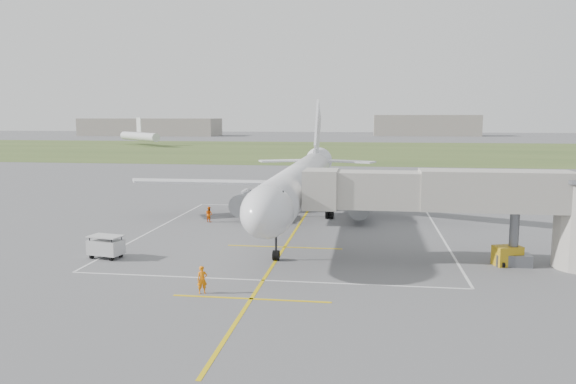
# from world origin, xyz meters

# --- Properties ---
(ground) EXTENTS (700.00, 700.00, 0.00)m
(ground) POSITION_xyz_m (0.00, 0.00, 0.00)
(ground) COLOR #5B5B5E
(ground) RESTS_ON ground
(grass_strip) EXTENTS (700.00, 120.00, 0.02)m
(grass_strip) POSITION_xyz_m (0.00, 130.00, 0.01)
(grass_strip) COLOR #3B5023
(grass_strip) RESTS_ON ground
(apron_markings) EXTENTS (28.20, 60.00, 0.01)m
(apron_markings) POSITION_xyz_m (0.00, -5.82, 0.01)
(apron_markings) COLOR gold
(apron_markings) RESTS_ON ground
(airliner) EXTENTS (38.93, 46.75, 13.52)m
(airliner) POSITION_xyz_m (-0.00, 0.75, 4.39)
(airliner) COLOR silver
(airliner) RESTS_ON ground
(jet_bridge) EXTENTS (23.40, 5.00, 7.20)m
(jet_bridge) POSITION_xyz_m (15.72, -13.50, 4.74)
(jet_bridge) COLOR #9E998E
(jet_bridge) RESTS_ON ground
(gpu_unit) EXTENTS (2.30, 1.92, 1.49)m
(gpu_unit) POSITION_xyz_m (17.61, -13.50, 0.74)
(gpu_unit) COLOR #B18916
(gpu_unit) RESTS_ON ground
(baggage_cart) EXTENTS (2.88, 2.07, 1.82)m
(baggage_cart) POSITION_xyz_m (-13.54, -15.71, 0.93)
(baggage_cart) COLOR #B8B8B8
(baggage_cart) RESTS_ON ground
(ramp_worker_nose) EXTENTS (0.77, 0.66, 1.78)m
(ramp_worker_nose) POSITION_xyz_m (-3.30, -23.37, 0.89)
(ramp_worker_nose) COLOR orange
(ramp_worker_nose) RESTS_ON ground
(ramp_worker_wing) EXTENTS (1.02, 0.95, 1.67)m
(ramp_worker_wing) POSITION_xyz_m (-9.72, 0.41, 0.84)
(ramp_worker_wing) COLOR #DD5806
(ramp_worker_wing) RESTS_ON ground
(distant_hangars) EXTENTS (345.00, 49.00, 12.00)m
(distant_hangars) POSITION_xyz_m (-16.15, 265.19, 5.17)
(distant_hangars) COLOR gray
(distant_hangars) RESTS_ON ground
(distant_aircraft) EXTENTS (209.83, 49.97, 8.85)m
(distant_aircraft) POSITION_xyz_m (10.92, 163.78, 3.59)
(distant_aircraft) COLOR silver
(distant_aircraft) RESTS_ON ground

